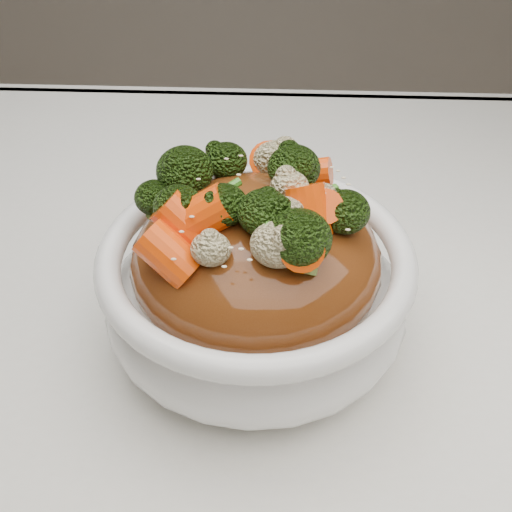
# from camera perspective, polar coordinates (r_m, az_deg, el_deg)

# --- Properties ---
(tablecloth) EXTENTS (1.20, 0.80, 0.04)m
(tablecloth) POSITION_cam_1_polar(r_m,az_deg,el_deg) (0.46, 6.17, -8.79)
(tablecloth) COLOR silver
(tablecloth) RESTS_ON dining_table
(bowl) EXTENTS (0.27, 0.27, 0.08)m
(bowl) POSITION_cam_1_polar(r_m,az_deg,el_deg) (0.41, -0.00, -3.32)
(bowl) COLOR white
(bowl) RESTS_ON tablecloth
(sauce_base) EXTENTS (0.21, 0.21, 0.09)m
(sauce_base) POSITION_cam_1_polar(r_m,az_deg,el_deg) (0.39, -0.00, -0.32)
(sauce_base) COLOR #5E2C10
(sauce_base) RESTS_ON bowl
(carrots) EXTENTS (0.21, 0.21, 0.05)m
(carrots) POSITION_cam_1_polar(r_m,az_deg,el_deg) (0.36, -0.00, 7.00)
(carrots) COLOR #FF4C08
(carrots) RESTS_ON sauce_base
(broccoli) EXTENTS (0.21, 0.21, 0.04)m
(broccoli) POSITION_cam_1_polar(r_m,az_deg,el_deg) (0.36, -0.00, 6.87)
(broccoli) COLOR black
(broccoli) RESTS_ON sauce_base
(cauliflower) EXTENTS (0.21, 0.21, 0.03)m
(cauliflower) POSITION_cam_1_polar(r_m,az_deg,el_deg) (0.36, -0.00, 6.61)
(cauliflower) COLOR beige
(cauliflower) RESTS_ON sauce_base
(scallions) EXTENTS (0.16, 0.16, 0.02)m
(scallions) POSITION_cam_1_polar(r_m,az_deg,el_deg) (0.35, -0.00, 7.13)
(scallions) COLOR #37771B
(scallions) RESTS_ON sauce_base
(sesame_seeds) EXTENTS (0.19, 0.19, 0.01)m
(sesame_seeds) POSITION_cam_1_polar(r_m,az_deg,el_deg) (0.35, 0.00, 7.13)
(sesame_seeds) COLOR beige
(sesame_seeds) RESTS_ON sauce_base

